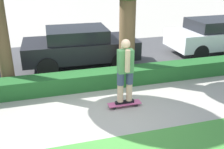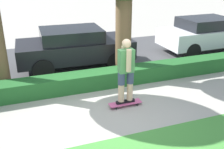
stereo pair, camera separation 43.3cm
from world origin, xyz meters
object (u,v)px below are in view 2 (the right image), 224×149
Objects in this scene: skateboard at (125,103)px; parked_car_rear at (206,33)px; skater_person at (126,70)px; parked_car_middle at (74,47)px.

parked_car_rear is (5.07, 3.36, 0.69)m from skateboard.
skateboard is at bearing -147.47° from parked_car_rear.
parked_car_rear reaches higher than skateboard.
parked_car_middle is at bearing 100.12° from skater_person.
skater_person is 3.37m from parked_car_middle.
parked_car_middle is (-0.59, 3.31, -0.24)m from skater_person.
skateboard is at bearing -78.14° from parked_car_middle.
parked_car_rear is at bearing 33.49° from skater_person.
parked_car_middle reaches higher than skateboard.
skateboard is 0.22× the size of parked_car_middle.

